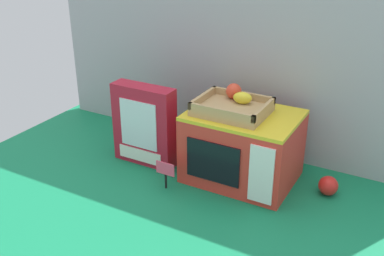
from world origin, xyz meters
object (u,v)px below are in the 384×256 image
object	(u,v)px
food_groups_crate	(233,106)
loose_toy_apple	(328,186)
price_sign	(165,171)
toy_microwave	(242,147)
cookie_set_box	(144,125)

from	to	relation	value
food_groups_crate	loose_toy_apple	xyz separation A→B (m)	(0.34, 0.04, -0.24)
price_sign	loose_toy_apple	world-z (taller)	price_sign
toy_microwave	food_groups_crate	xyz separation A→B (m)	(-0.04, -0.00, 0.15)
food_groups_crate	price_sign	xyz separation A→B (m)	(-0.16, -0.19, -0.20)
price_sign	toy_microwave	bearing A→B (deg)	44.25
price_sign	loose_toy_apple	xyz separation A→B (m)	(0.50, 0.23, -0.03)
food_groups_crate	cookie_set_box	xyz separation A→B (m)	(-0.33, -0.06, -0.12)
food_groups_crate	cookie_set_box	distance (m)	0.35
toy_microwave	loose_toy_apple	world-z (taller)	toy_microwave
toy_microwave	price_sign	world-z (taller)	toy_microwave
cookie_set_box	price_sign	world-z (taller)	cookie_set_box
loose_toy_apple	price_sign	bearing A→B (deg)	-154.83
food_groups_crate	price_sign	distance (m)	0.32
food_groups_crate	toy_microwave	bearing A→B (deg)	5.17
toy_microwave	loose_toy_apple	size ratio (longest dim) A/B	5.58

